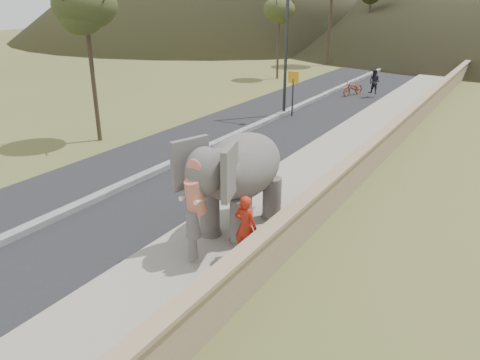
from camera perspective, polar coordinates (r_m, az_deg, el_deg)
name	(u,v)px	position (r m, az deg, el deg)	size (l,w,h in m)	color
ground	(227,242)	(12.56, -1.64, -7.57)	(160.00, 160.00, 0.00)	olive
road	(252,130)	(22.94, 1.43, 6.17)	(7.00, 120.00, 0.03)	black
median	(252,128)	(22.91, 1.43, 6.40)	(0.35, 120.00, 0.22)	black
walkway	(351,144)	(20.99, 13.38, 4.27)	(3.00, 120.00, 0.15)	#9E9687
parapet	(390,139)	(20.44, 17.87, 4.74)	(0.30, 120.00, 1.10)	tan
lamppost	(292,22)	(25.12, 6.42, 18.64)	(1.76, 0.36, 8.00)	#2B2A2F
signboard	(293,86)	(25.39, 6.49, 11.32)	(0.60, 0.08, 2.40)	#2D2D33
elephant_and_man	(242,180)	(12.48, 0.24, -0.04)	(2.21, 3.81, 2.75)	slate
motorcyclist	(360,86)	(31.68, 14.46, 11.05)	(2.39, 1.99, 1.78)	maroon
trees	(458,28)	(40.83, 25.09, 16.39)	(47.43, 44.93, 9.21)	#473828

